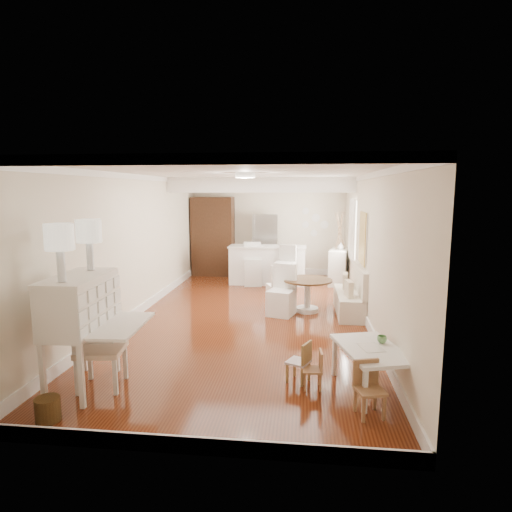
% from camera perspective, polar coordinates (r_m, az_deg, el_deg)
% --- Properties ---
extents(room, '(9.00, 9.04, 2.82)m').
position_cam_1_polar(room, '(8.53, -0.43, 5.33)').
color(room, maroon).
rests_on(room, ground).
extents(secretary_bureau, '(1.19, 1.21, 1.46)m').
position_cam_1_polar(secretary_bureau, '(5.86, -22.28, -9.41)').
color(secretary_bureau, white).
rests_on(secretary_bureau, ground).
extents(gustavian_armchair, '(0.67, 0.67, 1.03)m').
position_cam_1_polar(gustavian_armchair, '(5.86, -19.96, -11.47)').
color(gustavian_armchair, silver).
rests_on(gustavian_armchair, ground).
extents(wicker_basket, '(0.34, 0.34, 0.26)m').
position_cam_1_polar(wicker_basket, '(5.43, -26.02, -17.89)').
color(wicker_basket, '#4D3518').
rests_on(wicker_basket, ground).
extents(kids_table, '(0.95, 1.27, 0.57)m').
position_cam_1_polar(kids_table, '(5.68, 14.97, -14.38)').
color(kids_table, white).
rests_on(kids_table, ground).
extents(kids_chair_a, '(0.26, 0.26, 0.50)m').
position_cam_1_polar(kids_chair_a, '(5.63, 7.52, -14.74)').
color(kids_chair_a, '#AE7A4F').
rests_on(kids_chair_a, ground).
extents(kids_chair_b, '(0.36, 0.36, 0.56)m').
position_cam_1_polar(kids_chair_b, '(5.77, 5.67, -13.77)').
color(kids_chair_b, '#9E7D48').
rests_on(kids_chair_b, ground).
extents(kids_chair_c, '(0.37, 0.37, 0.62)m').
position_cam_1_polar(kids_chair_c, '(5.10, 14.95, -16.82)').
color(kids_chair_c, '#966944').
rests_on(kids_chair_c, ground).
extents(banquette, '(0.52, 1.60, 0.98)m').
position_cam_1_polar(banquette, '(8.91, 12.32, -4.43)').
color(banquette, silver).
rests_on(banquette, ground).
extents(dining_table, '(1.02, 1.02, 0.69)m').
position_cam_1_polar(dining_table, '(8.91, 6.87, -5.26)').
color(dining_table, '#4C2F18').
rests_on(dining_table, ground).
extents(slip_chair_near, '(0.61, 0.62, 1.02)m').
position_cam_1_polar(slip_chair_near, '(8.60, 3.40, -4.59)').
color(slip_chair_near, white).
rests_on(slip_chair_near, ground).
extents(slip_chair_far, '(0.58, 0.59, 0.93)m').
position_cam_1_polar(slip_chair_far, '(9.26, 3.05, -3.88)').
color(slip_chair_far, white).
rests_on(slip_chair_far, ground).
extents(breakfast_counter, '(2.05, 0.65, 1.03)m').
position_cam_1_polar(breakfast_counter, '(11.44, 1.53, -1.20)').
color(breakfast_counter, white).
rests_on(breakfast_counter, ground).
extents(bar_stool_left, '(0.52, 0.52, 1.13)m').
position_cam_1_polar(bar_stool_left, '(11.27, -0.46, -1.09)').
color(bar_stool_left, silver).
rests_on(bar_stool_left, ground).
extents(bar_stool_right, '(0.56, 0.56, 1.12)m').
position_cam_1_polar(bar_stool_right, '(10.84, 3.91, -1.55)').
color(bar_stool_right, silver).
rests_on(bar_stool_right, ground).
extents(pantry_cabinet, '(1.20, 0.60, 2.30)m').
position_cam_1_polar(pantry_cabinet, '(12.67, -5.74, 2.62)').
color(pantry_cabinet, '#381E11').
rests_on(pantry_cabinet, ground).
extents(fridge, '(0.75, 0.65, 1.80)m').
position_cam_1_polar(fridge, '(12.41, 2.86, 1.36)').
color(fridge, silver).
rests_on(fridge, ground).
extents(sideboard, '(0.61, 1.05, 0.94)m').
position_cam_1_polar(sideboard, '(11.64, 10.97, -1.42)').
color(sideboard, silver).
rests_on(sideboard, ground).
extents(pencil_cup, '(0.15, 0.15, 0.09)m').
position_cam_1_polar(pencil_cup, '(5.76, 16.44, -10.62)').
color(pencil_cup, '#68A35F').
rests_on(pencil_cup, kids_table).
extents(branch_vase, '(0.21, 0.21, 0.18)m').
position_cam_1_polar(branch_vase, '(11.58, 11.25, 1.32)').
color(branch_vase, white).
rests_on(branch_vase, sideboard).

